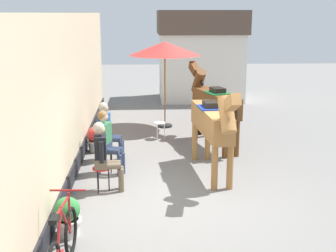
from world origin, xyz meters
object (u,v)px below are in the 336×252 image
(leaning_bicycle, at_px, (63,247))
(cafe_parasol, at_px, (165,49))
(saddled_horse_near, at_px, (213,123))
(seated_visitor_far, at_px, (108,128))
(saddled_horse_far, at_px, (214,102))
(seated_visitor_middle, at_px, (107,139))
(seated_visitor_near, at_px, (104,153))
(flower_planter_farthest, at_px, (95,138))
(flower_planter_nearest, at_px, (68,216))
(spare_stool_white, at_px, (160,125))

(leaning_bicycle, xyz_separation_m, cafe_parasol, (1.76, 8.12, 1.97))
(saddled_horse_near, bearing_deg, leaning_bicycle, -124.21)
(seated_visitor_far, bearing_deg, saddled_horse_far, 23.04)
(seated_visitor_far, bearing_deg, seated_visitor_middle, -86.74)
(seated_visitor_near, relative_size, saddled_horse_far, 0.47)
(flower_planter_farthest, bearing_deg, seated_visitor_far, -62.92)
(flower_planter_farthest, distance_m, leaning_bicycle, 5.64)
(flower_planter_nearest, height_order, spare_stool_white, flower_planter_nearest)
(seated_visitor_middle, distance_m, seated_visitor_far, 0.94)
(saddled_horse_near, distance_m, flower_planter_farthest, 3.37)
(leaning_bicycle, bearing_deg, flower_planter_farthest, 91.17)
(flower_planter_nearest, bearing_deg, cafe_parasol, 75.12)
(seated_visitor_middle, relative_size, flower_planter_nearest, 2.17)
(flower_planter_farthest, height_order, leaning_bicycle, leaning_bicycle)
(saddled_horse_near, relative_size, saddled_horse_far, 1.02)
(seated_visitor_near, distance_m, seated_visitor_middle, 1.03)
(saddled_horse_near, xyz_separation_m, leaning_bicycle, (-2.55, -3.75, -0.76))
(saddled_horse_far, height_order, flower_planter_farthest, saddled_horse_far)
(spare_stool_white, bearing_deg, flower_planter_nearest, -106.26)
(seated_visitor_near, relative_size, spare_stool_white, 3.02)
(seated_visitor_middle, xyz_separation_m, flower_planter_farthest, (-0.42, 1.66, -0.44))
(saddled_horse_near, relative_size, spare_stool_white, 6.51)
(seated_visitor_middle, relative_size, saddled_horse_far, 0.47)
(seated_visitor_far, xyz_separation_m, saddled_horse_near, (2.30, -1.17, 0.38))
(flower_planter_nearest, relative_size, flower_planter_farthest, 1.00)
(saddled_horse_far, bearing_deg, saddled_horse_near, -99.12)
(seated_visitor_far, relative_size, cafe_parasol, 0.54)
(flower_planter_nearest, height_order, leaning_bicycle, leaning_bicycle)
(seated_visitor_far, distance_m, saddled_horse_near, 2.60)
(saddled_horse_near, height_order, leaning_bicycle, saddled_horse_near)
(seated_visitor_near, height_order, saddled_horse_far, saddled_horse_far)
(spare_stool_white, bearing_deg, saddled_horse_near, -71.46)
(saddled_horse_near, bearing_deg, seated_visitor_near, -160.25)
(saddled_horse_far, height_order, spare_stool_white, saddled_horse_far)
(seated_visitor_near, xyz_separation_m, cafe_parasol, (1.43, 5.17, 1.59))
(saddled_horse_far, xyz_separation_m, flower_planter_nearest, (-3.03, -4.95, -0.82))
(flower_planter_farthest, xyz_separation_m, cafe_parasol, (1.87, 2.49, 2.03))
(flower_planter_farthest, relative_size, spare_stool_white, 1.39)
(seated_visitor_far, bearing_deg, saddled_horse_near, -26.92)
(spare_stool_white, bearing_deg, flower_planter_farthest, -146.00)
(leaning_bicycle, height_order, cafe_parasol, cafe_parasol)
(saddled_horse_far, xyz_separation_m, flower_planter_farthest, (-3.03, -0.41, -0.82))
(saddled_horse_far, height_order, flower_planter_nearest, saddled_horse_far)
(seated_visitor_far, xyz_separation_m, flower_planter_farthest, (-0.37, 0.72, -0.44))
(seated_visitor_far, relative_size, saddled_horse_near, 0.46)
(saddled_horse_near, bearing_deg, seated_visitor_middle, 174.23)
(cafe_parasol, relative_size, spare_stool_white, 5.61)
(spare_stool_white, bearing_deg, saddled_horse_far, -27.11)
(seated_visitor_middle, height_order, cafe_parasol, cafe_parasol)
(flower_planter_nearest, height_order, flower_planter_farthest, same)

